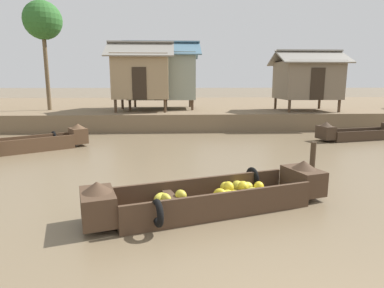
% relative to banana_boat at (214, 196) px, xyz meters
% --- Properties ---
extents(ground_plane, '(300.00, 300.00, 0.00)m').
position_rel_banana_boat_xyz_m(ground_plane, '(0.39, 5.51, -0.32)').
color(ground_plane, '#726047').
extents(riverbank_strip, '(160.00, 20.00, 0.98)m').
position_rel_banana_boat_xyz_m(riverbank_strip, '(0.39, 20.94, 0.18)').
color(riverbank_strip, '#756047').
rests_on(riverbank_strip, ground).
extents(banana_boat, '(5.39, 2.64, 0.89)m').
position_rel_banana_boat_xyz_m(banana_boat, '(0.00, 0.00, 0.00)').
color(banana_boat, '#473323').
rests_on(banana_boat, ground).
extents(cargo_boat_upstream, '(4.36, 3.24, 0.96)m').
position_rel_banana_boat_xyz_m(cargo_boat_upstream, '(-6.67, 6.42, 0.04)').
color(cargo_boat_upstream, brown).
rests_on(cargo_boat_upstream, ground).
extents(fishing_skiff_distant, '(4.45, 1.76, 0.92)m').
position_rel_banana_boat_xyz_m(fishing_skiff_distant, '(8.06, 8.35, 0.01)').
color(fishing_skiff_distant, '#3D2D21').
rests_on(fishing_skiff_distant, ground).
extents(stilt_house_left, '(3.93, 3.47, 4.13)m').
position_rel_banana_boat_xyz_m(stilt_house_left, '(-2.75, 13.63, 2.79)').
color(stilt_house_left, '#4C3826').
rests_on(stilt_house_left, riverbank_strip).
extents(stilt_house_mid_left, '(4.98, 3.69, 4.34)m').
position_rel_banana_boat_xyz_m(stilt_house_mid_left, '(-1.61, 15.28, 2.83)').
color(stilt_house_mid_left, '#4C3826').
rests_on(stilt_house_mid_left, riverbank_strip).
extents(stilt_house_mid_right, '(4.05, 3.52, 3.64)m').
position_rel_banana_boat_xyz_m(stilt_house_mid_right, '(7.30, 13.22, 2.58)').
color(stilt_house_mid_right, '#4C3826').
rests_on(stilt_house_mid_right, riverbank_strip).
extents(palm_tree_mid, '(2.27, 2.27, 6.54)m').
position_rel_banana_boat_xyz_m(palm_tree_mid, '(-8.67, 14.52, 6.00)').
color(palm_tree_mid, brown).
rests_on(palm_tree_mid, riverbank_strip).
extents(mooring_post, '(0.14, 0.14, 1.19)m').
position_rel_banana_boat_xyz_m(mooring_post, '(2.77, 1.48, 0.28)').
color(mooring_post, '#423323').
rests_on(mooring_post, ground).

